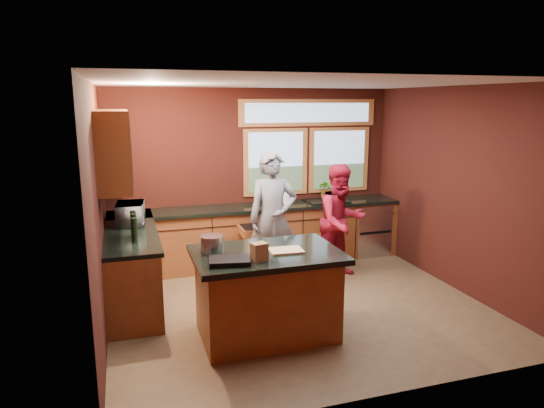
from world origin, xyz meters
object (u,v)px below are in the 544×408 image
island (267,293)px  cutting_board (286,250)px  person_red (341,221)px  stock_pot (212,244)px  person_grey (273,219)px

island → cutting_board: size_ratio=4.43×
person_red → cutting_board: 1.99m
person_red → cutting_board: bearing=-142.8°
island → person_red: 2.12m
person_red → stock_pot: person_red is taller
cutting_board → stock_pot: stock_pot is taller
person_red → stock_pot: (-2.09, -1.27, 0.21)m
person_grey → stock_pot: person_grey is taller
island → person_grey: size_ratio=0.84×
person_grey → stock_pot: bearing=-123.5°
person_grey → cutting_board: size_ratio=5.26×
stock_pot → person_grey: bearing=50.7°
person_red → cutting_board: (-1.34, -1.47, 0.13)m
cutting_board → island: bearing=166.0°
person_red → person_grey: bearing=166.5°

